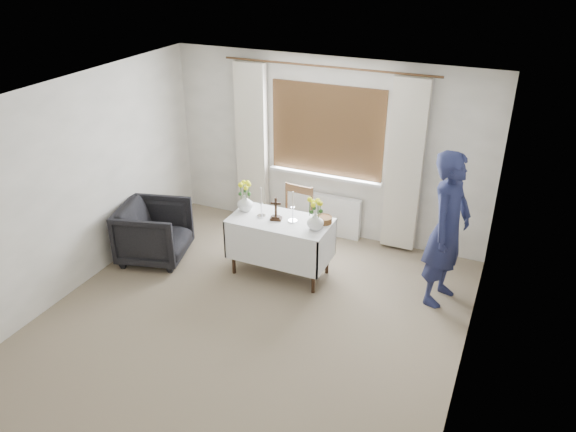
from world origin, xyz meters
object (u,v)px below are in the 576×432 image
object	(u,v)px
armchair	(154,232)
person	(448,229)
wooden_chair	(292,223)
wooden_cross	(276,209)
altar_table	(280,247)
flower_vase_right	(315,221)
flower_vase_left	(245,203)

from	to	relation	value
armchair	person	distance (m)	3.70
wooden_chair	armchair	bearing A→B (deg)	-149.09
armchair	wooden_cross	distance (m)	1.73
altar_table	flower_vase_right	bearing A→B (deg)	-5.66
wooden_chair	flower_vase_right	distance (m)	0.85
wooden_chair	flower_vase_left	xyz separation A→B (m)	(-0.46, -0.43, 0.39)
armchair	person	size ratio (longest dim) A/B	0.46
armchair	flower_vase_right	size ratio (longest dim) A/B	4.03
altar_table	wooden_cross	xyz separation A→B (m)	(-0.05, -0.02, 0.53)
armchair	wooden_cross	world-z (taller)	wooden_cross
person	armchair	bearing A→B (deg)	113.31
altar_table	armchair	size ratio (longest dim) A/B	1.46
altar_table	wooden_cross	bearing A→B (deg)	-162.88
person	flower_vase_right	distance (m)	1.50
wooden_chair	armchair	distance (m)	1.81
wooden_chair	person	xyz separation A→B (m)	(1.99, -0.23, 0.45)
armchair	person	world-z (taller)	person
altar_table	flower_vase_right	distance (m)	0.68
armchair	wooden_cross	bearing A→B (deg)	-94.28
person	flower_vase_right	xyz separation A→B (m)	(-1.47, -0.31, -0.05)
person	flower_vase_left	bearing A→B (deg)	108.69
person	flower_vase_left	distance (m)	2.46
wooden_chair	person	distance (m)	2.05
wooden_cross	altar_table	bearing A→B (deg)	3.04
armchair	wooden_cross	xyz separation A→B (m)	(1.62, 0.30, 0.52)
altar_table	flower_vase_right	xyz separation A→B (m)	(0.48, -0.05, 0.49)
altar_table	armchair	distance (m)	1.70
wooden_cross	flower_vase_left	world-z (taller)	wooden_cross
armchair	flower_vase_left	size ratio (longest dim) A/B	4.09
person	wooden_cross	xyz separation A→B (m)	(-1.99, -0.28, -0.01)
wooden_cross	flower_vase_left	size ratio (longest dim) A/B	1.41
armchair	flower_vase_left	distance (m)	1.31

